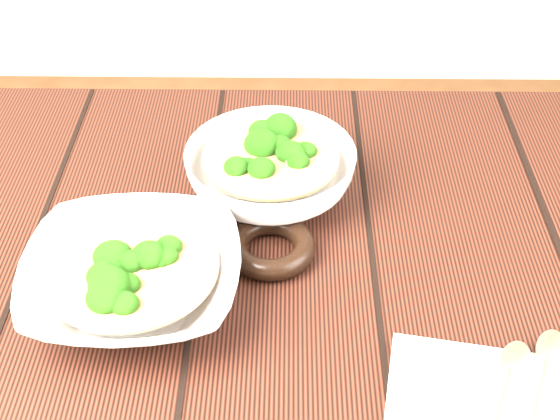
# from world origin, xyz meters

# --- Properties ---
(table) EXTENTS (1.20, 0.80, 0.75)m
(table) POSITION_xyz_m (0.00, 0.00, 0.63)
(table) COLOR #3B1A11
(table) RESTS_ON ground
(soup_bowl_front) EXTENTS (0.24, 0.24, 0.07)m
(soup_bowl_front) POSITION_xyz_m (-0.08, -0.04, 0.78)
(soup_bowl_front) COLOR silver
(soup_bowl_front) RESTS_ON table
(soup_bowl_back) EXTENTS (0.22, 0.22, 0.08)m
(soup_bowl_back) POSITION_xyz_m (0.06, 0.14, 0.79)
(soup_bowl_back) COLOR silver
(soup_bowl_back) RESTS_ON table
(trivet) EXTENTS (0.13, 0.13, 0.03)m
(trivet) POSITION_xyz_m (0.06, 0.03, 0.76)
(trivet) COLOR black
(trivet) RESTS_ON table
(spoon_left) EXTENTS (0.09, 0.18, 0.01)m
(spoon_left) POSITION_xyz_m (0.29, -0.17, 0.77)
(spoon_left) COLOR #9C9889
(spoon_left) RESTS_ON napkin
(spoon_right) EXTENTS (0.09, 0.18, 0.01)m
(spoon_right) POSITION_xyz_m (0.33, -0.16, 0.77)
(spoon_right) COLOR #9C9889
(spoon_right) RESTS_ON napkin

